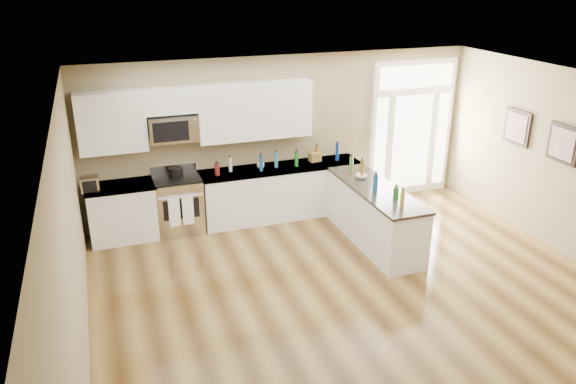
{
  "coord_description": "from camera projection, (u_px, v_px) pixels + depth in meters",
  "views": [
    {
      "loc": [
        -3.09,
        -5.05,
        4.13
      ],
      "look_at": [
        -0.62,
        2.0,
        1.16
      ],
      "focal_mm": 35.0,
      "sensor_mm": 36.0,
      "label": 1
    }
  ],
  "objects": [
    {
      "name": "ground",
      "position": [
        389.0,
        330.0,
        6.9
      ],
      "size": [
        8.0,
        8.0,
        0.0
      ],
      "primitive_type": "plane",
      "color": "#472F14"
    },
    {
      "name": "room_shell",
      "position": [
        399.0,
        202.0,
        6.27
      ],
      "size": [
        8.0,
        8.0,
        8.0
      ],
      "color": "#8F7F5A",
      "rests_on": "ground"
    },
    {
      "name": "back_cabinet_left",
      "position": [
        123.0,
        214.0,
        9.1
      ],
      "size": [
        1.1,
        0.66,
        0.94
      ],
      "color": "white",
      "rests_on": "ground"
    },
    {
      "name": "back_cabinet_right",
      "position": [
        281.0,
        193.0,
        9.93
      ],
      "size": [
        2.85,
        0.66,
        0.94
      ],
      "color": "white",
      "rests_on": "ground"
    },
    {
      "name": "peninsula_cabinet",
      "position": [
        374.0,
        217.0,
        8.99
      ],
      "size": [
        0.69,
        2.32,
        0.94
      ],
      "color": "white",
      "rests_on": "ground"
    },
    {
      "name": "upper_cabinet_left",
      "position": [
        111.0,
        122.0,
        8.67
      ],
      "size": [
        1.04,
        0.33,
        0.95
      ],
      "primitive_type": "cube",
      "color": "white",
      "rests_on": "room_shell"
    },
    {
      "name": "upper_cabinet_right",
      "position": [
        255.0,
        111.0,
        9.38
      ],
      "size": [
        1.94,
        0.33,
        0.95
      ],
      "primitive_type": "cube",
      "color": "white",
      "rests_on": "room_shell"
    },
    {
      "name": "upper_cabinet_short",
      "position": [
        170.0,
        101.0,
        8.86
      ],
      "size": [
        0.82,
        0.33,
        0.4
      ],
      "primitive_type": "cube",
      "color": "white",
      "rests_on": "room_shell"
    },
    {
      "name": "microwave",
      "position": [
        173.0,
        128.0,
        8.98
      ],
      "size": [
        0.78,
        0.41,
        0.42
      ],
      "color": "silver",
      "rests_on": "room_shell"
    },
    {
      "name": "entry_door",
      "position": [
        411.0,
        129.0,
        10.67
      ],
      "size": [
        1.7,
        0.1,
        2.6
      ],
      "color": "white",
      "rests_on": "ground"
    },
    {
      "name": "wall_art_near",
      "position": [
        517.0,
        127.0,
        9.27
      ],
      "size": [
        0.05,
        0.58,
        0.58
      ],
      "color": "black",
      "rests_on": "room_shell"
    },
    {
      "name": "wall_art_far",
      "position": [
        563.0,
        144.0,
        8.39
      ],
      "size": [
        0.05,
        0.58,
        0.58
      ],
      "color": "black",
      "rests_on": "room_shell"
    },
    {
      "name": "kitchen_range",
      "position": [
        179.0,
        204.0,
        9.36
      ],
      "size": [
        0.76,
        0.68,
        1.08
      ],
      "color": "silver",
      "rests_on": "ground"
    },
    {
      "name": "stockpot",
      "position": [
        176.0,
        172.0,
        9.17
      ],
      "size": [
        0.25,
        0.25,
        0.18
      ],
      "primitive_type": "cylinder",
      "rotation": [
        0.0,
        0.0,
        0.06
      ],
      "color": "black",
      "rests_on": "kitchen_range"
    },
    {
      "name": "toaster_oven",
      "position": [
        89.0,
        184.0,
        8.62
      ],
      "size": [
        0.28,
        0.22,
        0.23
      ],
      "primitive_type": "cube",
      "rotation": [
        0.0,
        0.0,
        0.04
      ],
      "color": "silver",
      "rests_on": "back_cabinet_left"
    },
    {
      "name": "cardboard_box",
      "position": [
        315.0,
        157.0,
        9.98
      ],
      "size": [
        0.21,
        0.17,
        0.16
      ],
      "primitive_type": "cube",
      "rotation": [
        0.0,
        0.0,
        0.12
      ],
      "color": "olive",
      "rests_on": "back_cabinet_right"
    },
    {
      "name": "bowl_left",
      "position": [
        88.0,
        187.0,
        8.78
      ],
      "size": [
        0.18,
        0.18,
        0.04
      ],
      "primitive_type": "imported",
      "rotation": [
        0.0,
        0.0,
        -0.01
      ],
      "color": "white",
      "rests_on": "back_cabinet_left"
    },
    {
      "name": "bowl_peninsula",
      "position": [
        361.0,
        176.0,
        9.19
      ],
      "size": [
        0.24,
        0.24,
        0.06
      ],
      "primitive_type": "imported",
      "rotation": [
        0.0,
        0.0,
        0.26
      ],
      "color": "white",
      "rests_on": "peninsula_cabinet"
    },
    {
      "name": "cup_counter",
      "position": [
        261.0,
        166.0,
        9.64
      ],
      "size": [
        0.13,
        0.13,
        0.1
      ],
      "primitive_type": "imported",
      "rotation": [
        0.0,
        0.0,
        -0.06
      ],
      "color": "white",
      "rests_on": "back_cabinet_right"
    },
    {
      "name": "counter_bottles",
      "position": [
        320.0,
        169.0,
        9.24
      ],
      "size": [
        2.35,
        2.46,
        0.32
      ],
      "color": "#19591E",
      "rests_on": "back_cabinet_right"
    }
  ]
}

